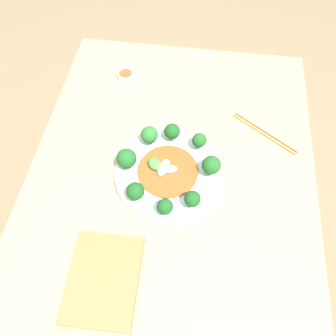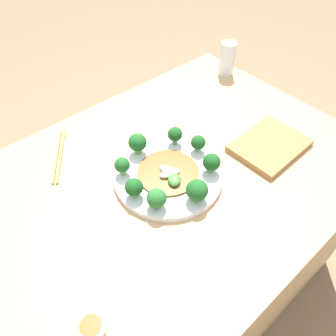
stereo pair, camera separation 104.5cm
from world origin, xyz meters
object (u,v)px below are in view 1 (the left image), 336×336
Objects in this scene: broccoli_southwest at (192,199)px; broccoli_northeast at (149,135)px; broccoli_southeast at (199,140)px; cutting_board at (104,279)px; broccoli_northwest at (135,191)px; broccoli_south at (211,165)px; chopsticks at (265,133)px; broccoli_north at (127,159)px; broccoli_east at (172,132)px; broccoli_west at (164,207)px; plate at (168,173)px; sauce_dish at (126,75)px; stirfry_center at (166,170)px.

broccoli_northeast is at bearing 37.02° from broccoli_southwest.
broccoli_southwest reaches higher than broccoli_southeast.
broccoli_northwest is at bearing -10.27° from cutting_board.
broccoli_south is 0.25m from chopsticks.
broccoli_southeast is at bearing -0.62° from broccoli_southwest.
broccoli_southwest reaches higher than chopsticks.
broccoli_northeast is at bearing -28.34° from broccoli_north.
broccoli_southwest is at bearing -142.98° from broccoli_northeast.
broccoli_south is at bearing -154.44° from broccoli_southeast.
broccoli_east is at bearing -18.54° from broccoli_northwest.
broccoli_west is (-0.03, 0.07, -0.00)m from broccoli_southwest.
broccoli_northeast reaches higher than chopsticks.
broccoli_northeast reaches higher than broccoli_east.
plate is 5.29× the size of broccoli_east.
cutting_board is at bearing 159.97° from plate.
cutting_board is at bearing 141.85° from chopsticks.
broccoli_northwest is 0.27× the size of cutting_board.
cutting_board is at bearing 147.40° from broccoli_west.
broccoli_southeast is 0.46m from cutting_board.
broccoli_north is 1.19× the size of broccoli_west.
sauce_dish is (0.51, 0.21, -0.04)m from broccoli_west.
broccoli_northwest is 0.31× the size of chopsticks.
chopsticks is at bearing -56.00° from plate.
plate is at bearing 3.15° from broccoli_west.
broccoli_north is 0.39m from sauce_dish.
broccoli_northwest is 1.07× the size of broccoli_east.
broccoli_southwest is 0.30× the size of chopsticks.
broccoli_southeast is 0.23m from chopsticks.
broccoli_north reaches higher than broccoli_northwest.
broccoli_west is at bearing -111.24° from broccoli_northwest.
broccoli_north is 0.11m from broccoli_northeast.
broccoli_northwest is 0.22m from broccoli_south.
stirfry_center is at bearing 123.06° from chopsticks.
broccoli_southwest is at bearing 144.31° from chopsticks.
broccoli_northwest is (-0.09, 0.08, 0.05)m from plate.
broccoli_west is 0.43m from chopsticks.
stirfry_center is (0.10, 0.09, -0.03)m from broccoli_southwest.
stirfry_center is at bearing -91.72° from broccoli_north.
broccoli_west is 0.13m from stirfry_center.
broccoli_south is (-0.09, -0.19, 0.01)m from broccoli_northeast.
broccoli_southwest is at bearing -117.26° from broccoli_north.
broccoli_east is (0.11, 0.12, -0.01)m from broccoli_south.
broccoli_northeast is at bearing 18.69° from broccoli_west.
broccoli_northwest is 0.23m from cutting_board.
broccoli_west is at bearing -136.16° from broccoli_north.
broccoli_northwest reaches higher than sauce_dish.
broccoli_east is 0.12m from stirfry_center.
chopsticks is (0.10, -0.21, -0.05)m from broccoli_southeast.
stirfry_center reaches higher than plate.
broccoli_southwest is at bearing -67.10° from broccoli_west.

